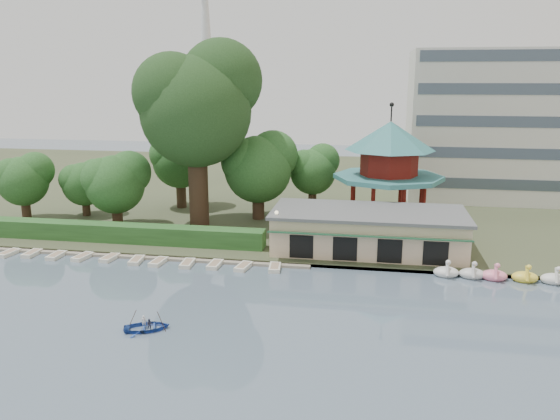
% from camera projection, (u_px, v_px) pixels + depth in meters
% --- Properties ---
extents(ground_plane, '(220.00, 220.00, 0.00)m').
position_uv_depth(ground_plane, '(200.00, 353.00, 34.04)').
color(ground_plane, slate).
rests_on(ground_plane, ground).
extents(shore, '(220.00, 70.00, 0.40)m').
position_uv_depth(shore, '(304.00, 188.00, 83.80)').
color(shore, '#424930').
rests_on(shore, ground).
extents(embankment, '(220.00, 0.60, 0.30)m').
position_uv_depth(embankment, '(258.00, 262.00, 50.58)').
color(embankment, gray).
rests_on(embankment, ground).
extents(dock, '(34.00, 1.60, 0.24)m').
position_uv_depth(dock, '(135.00, 255.00, 52.45)').
color(dock, gray).
rests_on(dock, ground).
extents(boathouse, '(18.60, 9.39, 3.90)m').
position_uv_depth(boathouse, '(368.00, 230.00, 52.90)').
color(boathouse, beige).
rests_on(boathouse, shore).
extents(pavilion, '(12.40, 12.40, 13.50)m').
position_uv_depth(pavilion, '(389.00, 163.00, 60.97)').
color(pavilion, beige).
rests_on(pavilion, shore).
extents(office_building, '(38.00, 18.00, 20.00)m').
position_uv_depth(office_building, '(543.00, 131.00, 73.34)').
color(office_building, silver).
rests_on(office_building, shore).
extents(broadcast_tower, '(8.00, 8.00, 96.00)m').
position_uv_depth(broadcast_tower, '(205.00, 20.00, 166.98)').
color(broadcast_tower, silver).
rests_on(broadcast_tower, ground).
extents(hedge, '(30.00, 2.00, 1.80)m').
position_uv_depth(hedge, '(121.00, 233.00, 55.82)').
color(hedge, '#2B5C27').
rests_on(hedge, shore).
extents(lamp_post, '(0.36, 0.36, 4.28)m').
position_uv_depth(lamp_post, '(277.00, 224.00, 51.21)').
color(lamp_post, black).
rests_on(lamp_post, shore).
extents(big_tree, '(13.34, 12.43, 20.62)m').
position_uv_depth(big_tree, '(197.00, 102.00, 59.13)').
color(big_tree, '#3A281C').
rests_on(big_tree, shore).
extents(small_trees, '(39.24, 16.88, 10.41)m').
position_uv_depth(small_trees, '(181.00, 169.00, 64.80)').
color(small_trees, '#3A281C').
rests_on(small_trees, shore).
extents(swan_boats, '(16.61, 2.03, 1.92)m').
position_uv_depth(swan_boats, '(536.00, 278.00, 45.86)').
color(swan_boats, white).
rests_on(swan_boats, ground).
extents(moored_rowboats, '(30.32, 2.75, 0.36)m').
position_uv_depth(moored_rowboats, '(122.00, 259.00, 51.18)').
color(moored_rowboats, silver).
rests_on(moored_rowboats, ground).
extents(rowboat_with_passengers, '(5.12, 4.42, 2.01)m').
position_uv_depth(rowboat_with_passengers, '(147.00, 324.00, 37.13)').
color(rowboat_with_passengers, '#284CA5').
rests_on(rowboat_with_passengers, ground).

